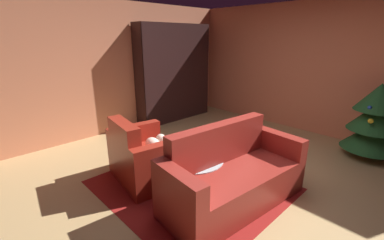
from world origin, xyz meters
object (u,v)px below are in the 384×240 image
object	(u,v)px
book_stack_on_table	(196,158)
bottle_on_table	(190,159)
armchair_red	(145,158)
coffee_table	(193,161)
couch_red	(232,177)
decorated_tree	(374,120)
bookshelf_unit	(178,73)

from	to	relation	value
book_stack_on_table	bottle_on_table	bearing A→B (deg)	-67.40
armchair_red	coffee_table	bearing A→B (deg)	22.42
couch_red	bottle_on_table	bearing A→B (deg)	-137.84
couch_red	decorated_tree	size ratio (longest dim) A/B	1.51
couch_red	bottle_on_table	world-z (taller)	couch_red
armchair_red	bottle_on_table	world-z (taller)	armchair_red
bookshelf_unit	coffee_table	distance (m)	3.19
couch_red	book_stack_on_table	world-z (taller)	couch_red
armchair_red	couch_red	bearing A→B (deg)	20.69
bookshelf_unit	couch_red	distance (m)	3.51
bookshelf_unit	book_stack_on_table	world-z (taller)	bookshelf_unit
book_stack_on_table	bookshelf_unit	bearing A→B (deg)	142.42
bookshelf_unit	bottle_on_table	bearing A→B (deg)	-39.07
bookshelf_unit	coffee_table	bearing A→B (deg)	-38.00
armchair_red	decorated_tree	world-z (taller)	decorated_tree
coffee_table	bottle_on_table	distance (m)	0.25
bookshelf_unit	decorated_tree	size ratio (longest dim) A/B	1.78
bookshelf_unit	armchair_red	bearing A→B (deg)	-50.56
coffee_table	bottle_on_table	world-z (taller)	bottle_on_table
book_stack_on_table	armchair_red	bearing A→B (deg)	-159.87
armchair_red	couch_red	distance (m)	1.22
armchair_red	bottle_on_table	size ratio (longest dim) A/B	4.20
armchair_red	coffee_table	xyz separation A→B (m)	(0.66, 0.27, 0.09)
armchair_red	coffee_table	distance (m)	0.72
armchair_red	bottle_on_table	xyz separation A→B (m)	(0.77, 0.10, 0.23)
armchair_red	book_stack_on_table	distance (m)	0.77
armchair_red	couch_red	world-z (taller)	couch_red
bookshelf_unit	book_stack_on_table	bearing A→B (deg)	-37.58
couch_red	bottle_on_table	xyz separation A→B (m)	(-0.36, -0.33, 0.23)
couch_red	book_stack_on_table	size ratio (longest dim) A/B	7.81
couch_red	coffee_table	world-z (taller)	couch_red
bookshelf_unit	book_stack_on_table	size ratio (longest dim) A/B	9.20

